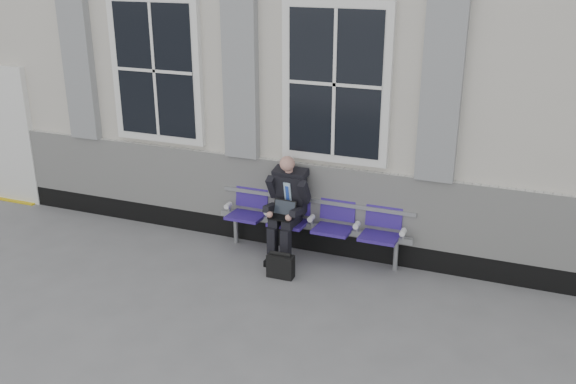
% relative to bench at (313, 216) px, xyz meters
% --- Properties ---
extents(ground, '(70.00, 70.00, 0.00)m').
position_rel_bench_xyz_m(ground, '(-0.13, -1.32, -0.55)').
color(ground, slate).
rests_on(ground, ground).
extents(station_building, '(14.40, 4.40, 4.49)m').
position_rel_bench_xyz_m(station_building, '(-0.15, 2.15, 1.67)').
color(station_building, beige).
rests_on(station_building, ground).
extents(bench, '(2.60, 0.47, 0.91)m').
position_rel_bench_xyz_m(bench, '(0.00, 0.00, 0.00)').
color(bench, '#9EA0A3').
rests_on(bench, ground).
extents(businessman, '(0.54, 0.72, 1.36)m').
position_rel_bench_xyz_m(businessman, '(-0.30, -0.13, 0.19)').
color(businessman, black).
rests_on(businessman, ground).
extents(briefcase, '(0.33, 0.14, 0.34)m').
position_rel_bench_xyz_m(briefcase, '(-0.16, -0.72, -0.40)').
color(briefcase, black).
rests_on(briefcase, ground).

